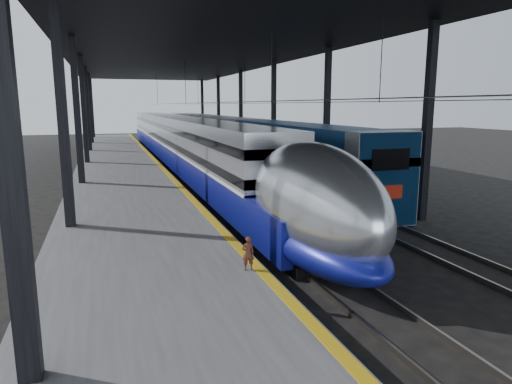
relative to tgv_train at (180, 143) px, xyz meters
name	(u,v)px	position (x,y,z in m)	size (l,w,h in m)	color
ground	(266,282)	(-2.00, -28.48, -2.02)	(160.00, 160.00, 0.00)	black
platform	(121,176)	(-5.50, -8.48, -1.52)	(6.00, 80.00, 1.00)	#4C4C4F
yellow_strip	(162,168)	(-2.70, -8.48, -1.01)	(0.30, 80.00, 0.01)	gold
rails	(233,177)	(2.50, -8.48, -1.94)	(6.52, 80.00, 0.16)	slate
canopy	(195,50)	(-0.10, -8.48, 7.10)	(18.00, 75.00, 9.47)	black
tgv_train	(180,143)	(0.00, 0.00, 0.00)	(3.01, 65.20, 4.31)	#B7BABF
second_train	(227,138)	(5.00, 2.77, 0.13)	(3.08, 56.05, 4.24)	navy
child	(248,253)	(-3.00, -29.88, -0.55)	(0.34, 0.22, 0.93)	#4D2519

